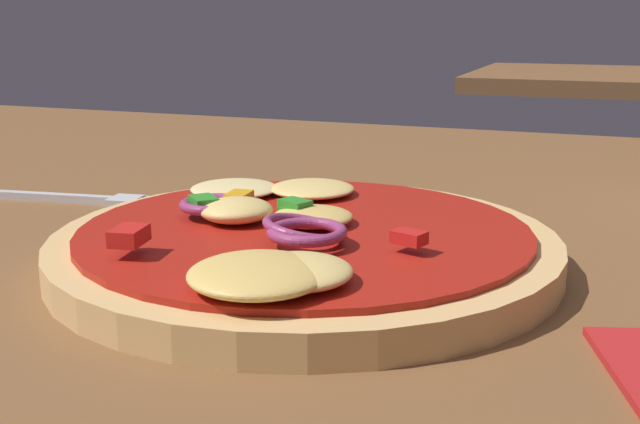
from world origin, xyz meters
TOP-DOWN VIEW (x-y plane):
  - dining_table at (0.00, 0.00)m, footprint 1.42×0.98m
  - pizza at (-0.06, 0.02)m, footprint 0.24×0.24m
  - fork at (-0.24, 0.08)m, footprint 0.18×0.04m

SIDE VIEW (x-z plane):
  - dining_table at x=0.00m, z-range 0.00..0.03m
  - fork at x=-0.24m, z-range 0.03..0.04m
  - pizza at x=-0.06m, z-range 0.03..0.06m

